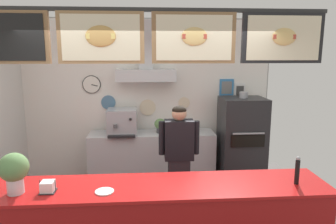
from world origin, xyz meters
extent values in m
cube|color=gray|center=(0.00, 2.24, 1.44)|extent=(4.41, 0.12, 2.87)
cube|color=white|center=(0.00, 2.17, 1.44)|extent=(4.37, 0.01, 2.83)
cylinder|color=black|center=(-0.96, 2.16, 1.74)|extent=(0.32, 0.02, 0.32)
cylinder|color=white|center=(-0.96, 2.15, 1.74)|extent=(0.29, 0.01, 0.29)
cube|color=black|center=(-0.91, 2.14, 1.73)|extent=(0.11, 0.01, 0.04)
cylinder|color=teal|center=(-0.69, 2.16, 1.42)|extent=(0.25, 0.02, 0.25)
cylinder|color=beige|center=(0.01, 2.16, 1.32)|extent=(0.29, 0.02, 0.29)
cylinder|color=beige|center=(0.67, 2.16, 1.40)|extent=(0.20, 0.02, 0.20)
cube|color=teal|center=(1.44, 2.16, 1.66)|extent=(0.26, 0.02, 0.31)
cube|color=slate|center=(1.44, 2.15, 1.66)|extent=(0.18, 0.01, 0.22)
cube|color=white|center=(1.68, 2.16, 1.57)|extent=(0.19, 0.02, 0.33)
cube|color=#3A3A3A|center=(1.68, 2.15, 1.57)|extent=(0.13, 0.01, 0.24)
cube|color=#B7BABF|center=(-0.01, 1.99, 1.91)|extent=(1.01, 0.39, 0.20)
cube|color=#B7BABF|center=(-0.01, 2.06, 2.42)|extent=(0.24, 0.24, 0.81)
cube|color=#2D2D2D|center=(0.00, -0.24, 2.70)|extent=(3.59, 0.04, 0.04)
cube|color=olive|center=(-1.35, -0.27, 2.43)|extent=(0.83, 0.05, 0.49)
cube|color=black|center=(-1.35, -0.30, 2.43)|extent=(0.74, 0.01, 0.43)
cube|color=#9E754C|center=(-0.45, -0.27, 2.43)|extent=(0.83, 0.05, 0.49)
cube|color=beige|center=(-0.45, -0.30, 2.43)|extent=(0.74, 0.01, 0.43)
ellipsoid|color=tan|center=(-0.45, -0.31, 2.45)|extent=(0.29, 0.04, 0.20)
cube|color=#E5C666|center=(-0.45, -0.32, 2.45)|extent=(0.27, 0.01, 0.05)
cube|color=olive|center=(0.45, -0.27, 2.43)|extent=(0.83, 0.05, 0.49)
cube|color=beige|center=(0.45, -0.30, 2.43)|extent=(0.74, 0.01, 0.43)
ellipsoid|color=#E5BC70|center=(0.45, -0.31, 2.45)|extent=(0.25, 0.04, 0.18)
cube|color=#B74233|center=(0.45, -0.32, 2.45)|extent=(0.24, 0.01, 0.05)
cube|color=black|center=(1.35, -0.27, 2.43)|extent=(0.83, 0.05, 0.49)
cube|color=beige|center=(1.35, -0.30, 2.43)|extent=(0.74, 0.01, 0.43)
ellipsoid|color=#E5BC70|center=(1.35, -0.31, 2.45)|extent=(0.24, 0.04, 0.17)
cube|color=#B74233|center=(1.35, -0.32, 2.45)|extent=(0.23, 0.01, 0.04)
cube|color=#B31515|center=(0.00, -0.50, 0.99)|extent=(3.56, 0.67, 0.03)
cube|color=#B7BABF|center=(0.07, 1.84, 0.47)|extent=(2.14, 0.53, 0.93)
cube|color=#929499|center=(0.07, 1.84, 0.17)|extent=(2.04, 0.49, 0.02)
cube|color=#232326|center=(1.60, 1.66, 0.77)|extent=(0.73, 0.63, 1.55)
cube|color=black|center=(1.60, 1.33, 0.90)|extent=(0.55, 0.02, 0.20)
cube|color=#A3A5AD|center=(1.60, 1.31, 1.03)|extent=(0.51, 0.02, 0.02)
cylinder|color=#A3A5AD|center=(1.60, 1.66, 1.60)|extent=(0.14, 0.14, 0.10)
cube|color=#232328|center=(0.41, 0.64, 0.44)|extent=(0.29, 0.20, 0.87)
cube|color=black|center=(0.41, 0.64, 1.14)|extent=(0.39, 0.23, 0.54)
cylinder|color=black|center=(0.64, 0.64, 1.17)|extent=(0.08, 0.08, 0.46)
cylinder|color=black|center=(0.18, 0.64, 1.17)|extent=(0.08, 0.08, 0.46)
sphere|color=tan|center=(0.41, 0.64, 1.50)|extent=(0.20, 0.20, 0.20)
ellipsoid|color=black|center=(0.41, 0.64, 1.54)|extent=(0.19, 0.19, 0.11)
cube|color=#A3A5AD|center=(-0.42, 1.82, 1.14)|extent=(0.49, 0.43, 0.43)
cylinder|color=#4C4C51|center=(-0.52, 1.57, 1.12)|extent=(0.06, 0.06, 0.06)
cube|color=black|center=(-0.42, 1.56, 0.95)|extent=(0.44, 0.10, 0.04)
sphere|color=black|center=(-0.28, 1.58, 1.23)|extent=(0.04, 0.04, 0.04)
cylinder|color=#4C4C51|center=(0.22, 1.83, 0.97)|extent=(0.13, 0.13, 0.09)
ellipsoid|color=#5B844C|center=(0.22, 1.83, 1.09)|extent=(0.20, 0.20, 0.18)
cylinder|color=#9E563D|center=(0.75, 1.84, 0.97)|extent=(0.10, 0.10, 0.07)
ellipsoid|color=#5B844C|center=(0.75, 1.84, 1.06)|extent=(0.14, 0.14, 0.13)
cylinder|color=black|center=(1.46, -0.57, 1.13)|extent=(0.05, 0.05, 0.25)
sphere|color=gray|center=(1.46, -0.57, 1.27)|extent=(0.04, 0.04, 0.04)
cube|color=#262628|center=(-0.96, -0.58, 1.01)|extent=(0.14, 0.14, 0.01)
cylinder|color=#262628|center=(-1.03, -0.58, 1.07)|extent=(0.01, 0.01, 0.12)
cylinder|color=#262628|center=(-0.89, -0.58, 1.07)|extent=(0.01, 0.01, 0.12)
cube|color=white|center=(-0.96, -0.58, 1.06)|extent=(0.12, 0.12, 0.10)
cylinder|color=white|center=(-0.43, -0.62, 1.01)|extent=(0.18, 0.18, 0.01)
cylinder|color=silver|center=(-1.25, -0.58, 1.08)|extent=(0.15, 0.15, 0.16)
cylinder|color=gray|center=(-1.25, -0.58, 1.03)|extent=(0.14, 0.14, 0.05)
ellipsoid|color=#5B844C|center=(-1.25, -0.58, 1.26)|extent=(0.27, 0.27, 0.27)
camera|label=1|loc=(-0.04, -3.42, 2.30)|focal=33.75mm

